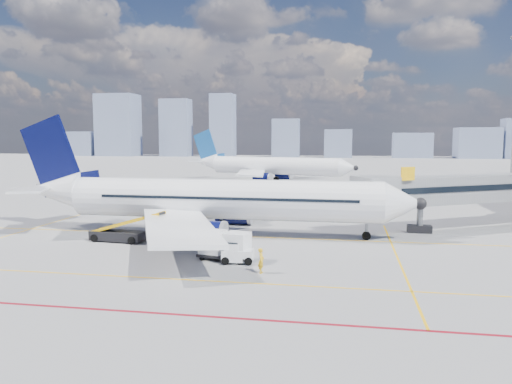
# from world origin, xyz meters

# --- Properties ---
(ground) EXTENTS (420.00, 420.00, 0.00)m
(ground) POSITION_xyz_m (0.00, 0.00, 0.00)
(ground) COLOR gray
(ground) RESTS_ON ground
(apron_markings) EXTENTS (90.00, 35.12, 0.01)m
(apron_markings) POSITION_xyz_m (-0.58, -3.91, 0.01)
(apron_markings) COLOR #FFB80D
(apron_markings) RESTS_ON ground
(jet_bridge) EXTENTS (23.55, 15.78, 6.30)m
(jet_bridge) POSITION_xyz_m (23.51, 16.91, 3.74)
(jet_bridge) COLOR gray
(jet_bridge) RESTS_ON ground
(distant_skyline) EXTENTS (246.65, 14.30, 29.27)m
(distant_skyline) POSITION_xyz_m (-16.41, 190.00, 10.47)
(distant_skyline) COLOR #7783A4
(distant_skyline) RESTS_ON ground
(main_aircraft) EXTENTS (37.91, 33.04, 11.06)m
(main_aircraft) POSITION_xyz_m (-2.34, 8.53, 3.22)
(main_aircraft) COLOR white
(main_aircraft) RESTS_ON ground
(second_aircraft) EXTENTS (34.93, 29.89, 10.61)m
(second_aircraft) POSITION_xyz_m (-5.03, 62.68, 3.23)
(second_aircraft) COLOR white
(second_aircraft) RESTS_ON ground
(baggage_tug) EXTENTS (2.35, 1.56, 1.55)m
(baggage_tug) POSITION_xyz_m (2.55, -1.36, 0.74)
(baggage_tug) COLOR white
(baggage_tug) RESTS_ON ground
(cargo_dolly) EXTENTS (4.12, 2.50, 2.11)m
(cargo_dolly) POSITION_xyz_m (1.58, -0.69, 1.15)
(cargo_dolly) COLOR black
(cargo_dolly) RESTS_ON ground
(belt_loader) EXTENTS (6.85, 2.29, 2.76)m
(belt_loader) POSITION_xyz_m (-8.85, 4.08, 0.71)
(belt_loader) COLOR black
(belt_loader) RESTS_ON ground
(ramp_worker) EXTENTS (0.41, 0.62, 1.67)m
(ramp_worker) POSITION_xyz_m (4.75, -3.63, 0.83)
(ramp_worker) COLOR gold
(ramp_worker) RESTS_ON ground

